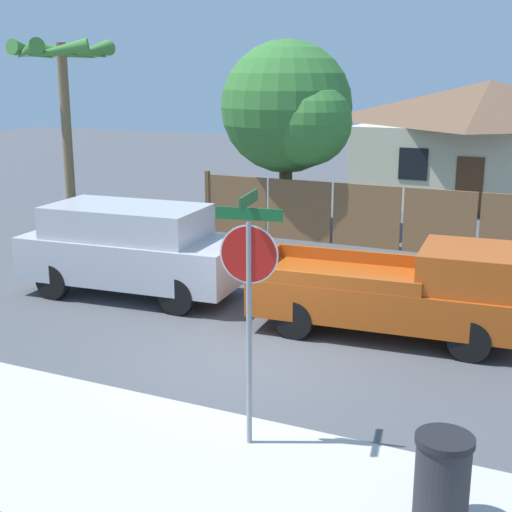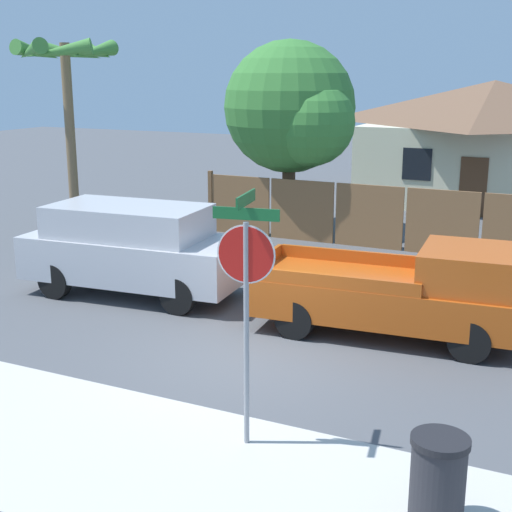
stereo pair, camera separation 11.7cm
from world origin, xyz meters
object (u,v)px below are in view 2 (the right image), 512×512
Objects in this scene: orange_pickup at (404,292)px; trash_bin at (438,480)px; house at (491,139)px; oak_tree at (294,110)px; stop_sign at (246,279)px; red_suv at (133,247)px; palm_tree at (66,69)px.

orange_pickup reaches higher than trash_bin.
house is 15.72m from orange_pickup.
stop_sign is at bearing -70.16° from oak_tree.
red_suv is at bearing 175.76° from orange_pickup.
oak_tree is at bearing 80.41° from red_suv.
stop_sign reaches higher than trash_bin.
palm_tree is at bearing 136.04° from red_suv.
palm_tree reaches higher than orange_pickup.
house is at bearing 96.54° from trash_bin.
palm_tree is 1.69× the size of stop_sign.
stop_sign is 3.26× the size of trash_bin.
stop_sign is 3.21m from trash_bin.
trash_bin is at bearing -37.02° from palm_tree.
stop_sign is (-0.86, -4.81, 1.42)m from orange_pickup.
orange_pickup is at bearing -4.24° from red_suv.
house is 15.64m from palm_tree.
palm_tree is at bearing 128.82° from stop_sign.
palm_tree reaches higher than red_suv.
oak_tree is at bearing 120.89° from orange_pickup.
stop_sign reaches higher than orange_pickup.
orange_pickup is (5.94, 0.02, -0.23)m from red_suv.
red_suv is at bearing -39.49° from palm_tree.
red_suv reaches higher than orange_pickup.
stop_sign is at bearing -90.52° from house.
red_suv is (-5.27, -15.66, -1.24)m from house.
palm_tree is 1.14× the size of red_suv.
red_suv reaches higher than trash_bin.
trash_bin is (12.54, -9.46, -4.32)m from palm_tree.
oak_tree is 7.91m from red_suv.
palm_tree is 12.18m from orange_pickup.
orange_pickup is at bearing 107.70° from trash_bin.
oak_tree is 5.58× the size of trash_bin.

